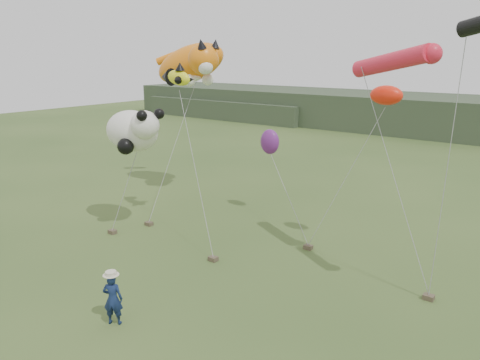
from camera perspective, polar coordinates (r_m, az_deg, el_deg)
name	(u,v)px	position (r m, az deg, el deg)	size (l,w,h in m)	color
ground	(164,305)	(17.12, -9.28, -14.86)	(120.00, 120.00, 0.00)	#385123
headland	(437,116)	(56.88, 22.86, 7.22)	(90.00, 13.00, 4.00)	#2D3D28
festival_attendant	(113,299)	(16.03, -15.24, -13.82)	(0.64, 0.42, 1.76)	#132249
sandbag_anchors	(230,249)	(21.13, -1.24, -8.35)	(14.60, 4.44, 0.19)	brown
cat_kite	(193,64)	(28.69, -5.78, 13.94)	(6.21, 3.38, 3.45)	orange
fish_kite	(174,77)	(23.35, -8.01, 12.34)	(2.21, 1.49, 1.17)	yellow
tube_kites	(429,48)	(17.21, 22.00, 14.65)	(6.89, 3.52, 2.34)	black
panda_kite	(134,131)	(23.09, -12.82, 5.90)	(3.52, 2.28, 2.19)	white
misc_kites	(314,124)	(22.55, 8.96, 6.73)	(7.89, 2.38, 3.93)	#FB2710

